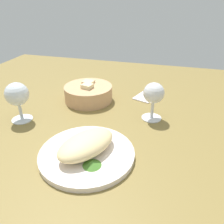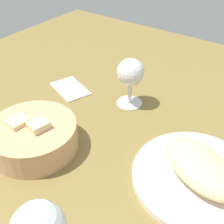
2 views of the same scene
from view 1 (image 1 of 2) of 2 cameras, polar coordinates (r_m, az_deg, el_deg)
name	(u,v)px [view 1 (image 1 of 2)]	position (r cm, az deg, el deg)	size (l,w,h in cm)	color
ground_plane	(84,126)	(72.71, -7.08, -3.47)	(140.00, 140.00, 2.00)	olive
plate	(87,154)	(58.42, -6.35, -10.46)	(24.15, 24.15, 1.40)	white
omelette	(86,144)	(56.59, -6.51, -8.10)	(16.30, 9.25, 4.59)	beige
lettuce_garnish	(92,163)	(53.63, -5.08, -12.80)	(4.47, 4.47, 1.15)	#447B29
bread_basket	(88,93)	(85.69, -5.98, 4.82)	(17.86, 17.86, 7.23)	tan
wine_glass_near	(154,95)	(71.63, 10.47, 4.18)	(6.62, 6.62, 12.38)	silver
wine_glass_far	(17,96)	(75.44, -22.84, 3.77)	(7.27, 7.27, 12.74)	silver
folded_napkin	(147,96)	(90.37, 8.82, 4.12)	(11.00, 7.00, 0.80)	white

